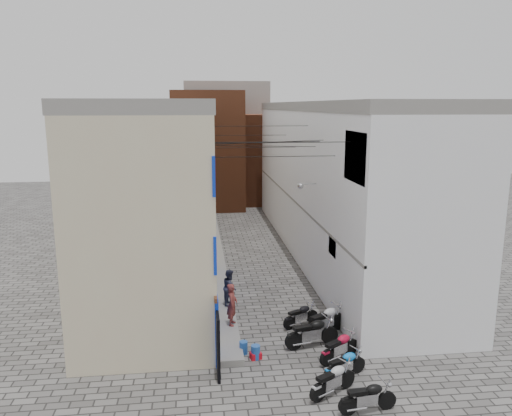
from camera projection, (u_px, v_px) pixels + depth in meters
name	position (u px, v px, depth m)	size (l,w,h in m)	color
ground	(290.00, 364.00, 17.30)	(90.00, 90.00, 0.00)	#53514E
plinth	(215.00, 254.00, 29.67)	(0.90, 26.00, 0.25)	gray
building_left	(163.00, 182.00, 28.39)	(5.10, 27.00, 9.00)	beige
building_right	(333.00, 179.00, 29.62)	(5.94, 26.00, 9.00)	white
building_far_brick_left	(208.00, 150.00, 43.27)	(6.00, 6.00, 10.00)	brown
building_far_brick_right	(262.00, 158.00, 46.01)	(5.00, 6.00, 8.00)	brown
building_far_concrete	(226.00, 139.00, 49.24)	(8.00, 5.00, 11.00)	gray
far_shopfront	(234.00, 198.00, 41.56)	(2.00, 0.30, 2.40)	black
overhead_wires	(262.00, 142.00, 23.29)	(5.80, 13.02, 1.32)	black
motorcycle_a	(368.00, 396.00, 14.48)	(0.57, 1.80, 1.04)	black
motorcycle_b	(333.00, 379.00, 15.37)	(0.59, 1.85, 1.07)	#B6B6BC
motorcycle_c	(345.00, 364.00, 16.31)	(0.56, 1.76, 1.02)	blue
motorcycle_d	(340.00, 346.00, 17.46)	(0.59, 1.86, 1.08)	#B50C2D
motorcycle_e	(312.00, 331.00, 18.41)	(0.67, 2.13, 1.23)	black
motorcycle_f	(326.00, 319.00, 19.44)	(0.68, 2.14, 1.24)	#BDBCC1
motorcycle_g	(301.00, 314.00, 20.19)	(0.54, 1.71, 0.99)	black
person_a	(232.00, 304.00, 19.67)	(0.62, 0.41, 1.70)	brown
person_b	(230.00, 287.00, 21.70)	(0.77, 0.60, 1.57)	#2E3146
water_jug_near	(256.00, 352.00, 17.60)	(0.32, 0.32, 0.50)	#2255AD
water_jug_far	(243.00, 348.00, 17.97)	(0.30, 0.30, 0.47)	#2257AD
red_crate	(256.00, 356.00, 17.63)	(0.38, 0.29, 0.24)	red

